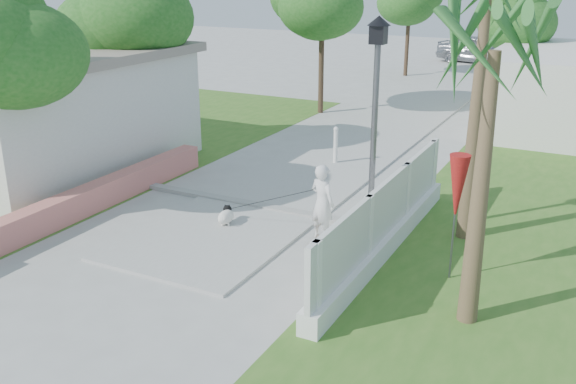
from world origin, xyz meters
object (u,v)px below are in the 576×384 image
Objects in this scene: dog at (226,216)px; parked_car at (479,49)px; street_lamp at (374,123)px; bollard at (336,144)px; skateboarder at (312,203)px; patio_umbrella at (457,189)px.

dog is 27.31m from parked_car.
dog is at bearing -164.74° from parked_car.
street_lamp is at bearing -9.89° from dog.
bollard is 0.23× the size of parked_car.
dog is (-0.28, -5.26, -0.35)m from bollard.
skateboarder reaches higher than dog.
street_lamp is 1.93× the size of patio_umbrella.
patio_umbrella is 3.04m from skateboarder.
dog is (-1.98, -0.10, -0.61)m from skateboarder.
bollard reaches higher than dog.
patio_umbrella is at bearing -50.09° from bollard.
parked_car is (-5.22, 27.54, -0.88)m from patio_umbrella.
bollard is 7.25m from patio_umbrella.
street_lamp is 0.94× the size of parked_car.
parked_car is (-2.32, 27.20, -0.04)m from skateboarder.
street_lamp is 26.79m from parked_car.
street_lamp is 5.56m from bollard.
skateboarder is (1.70, -5.16, 0.26)m from bollard.
patio_umbrella is at bearing -166.70° from skateboarder.
street_lamp is 3.77m from dog.
patio_umbrella is (1.90, -1.00, -0.74)m from street_lamp.
skateboarder reaches higher than bollard.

